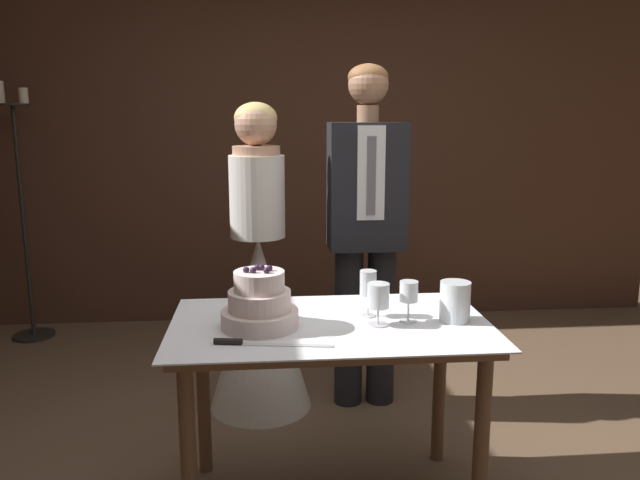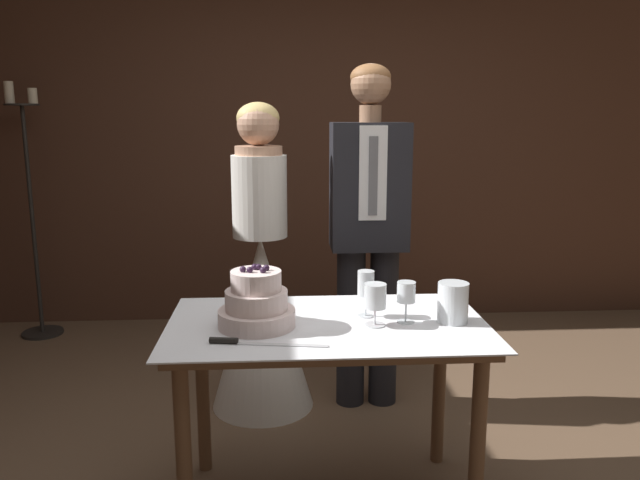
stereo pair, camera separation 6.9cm
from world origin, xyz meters
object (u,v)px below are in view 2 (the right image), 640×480
at_px(cake_table, 327,348).
at_px(wine_glass_near, 366,285).
at_px(tiered_cake, 256,304).
at_px(wine_glass_middle, 406,294).
at_px(cake_knife, 245,342).
at_px(bride, 261,299).
at_px(wine_glass_far, 375,298).
at_px(groom, 369,223).
at_px(hurricane_candle, 453,303).
at_px(candle_stand, 32,223).

relative_size(cake_table, wine_glass_near, 6.61).
distance_m(tiered_cake, wine_glass_middle, 0.57).
bearing_deg(cake_knife, bride, 97.76).
distance_m(cake_knife, wine_glass_middle, 0.64).
bearing_deg(wine_glass_far, cake_table, 166.17).
distance_m(cake_table, wine_glass_near, 0.29).
bearing_deg(bride, wine_glass_far, -63.72).
relative_size(tiered_cake, groom, 0.16).
relative_size(cake_table, wine_glass_middle, 7.61).
bearing_deg(hurricane_candle, cake_table, 177.46).
distance_m(wine_glass_middle, bride, 1.10).
height_order(wine_glass_near, wine_glass_middle, wine_glass_near).
xyz_separation_m(cake_knife, bride, (0.02, 1.09, -0.17)).
bearing_deg(bride, cake_table, -72.37).
bearing_deg(wine_glass_far, candle_stand, 134.07).
relative_size(cake_knife, groom, 0.23).
distance_m(wine_glass_far, bride, 1.07).
distance_m(wine_glass_far, hurricane_candle, 0.31).
xyz_separation_m(tiered_cake, wine_glass_far, (0.44, -0.02, 0.02)).
distance_m(cake_table, tiered_cake, 0.33).
bearing_deg(wine_glass_middle, wine_glass_near, 150.14).
relative_size(cake_table, wine_glass_far, 7.53).
bearing_deg(bride, groom, -0.06).
relative_size(wine_glass_middle, bride, 0.10).
distance_m(cake_knife, candle_stand, 2.79).
xyz_separation_m(cake_knife, candle_stand, (-1.59, 2.30, 0.04)).
xyz_separation_m(wine_glass_middle, hurricane_candle, (0.18, -0.00, -0.04)).
relative_size(bride, groom, 0.90).
distance_m(wine_glass_middle, hurricane_candle, 0.18).
relative_size(cake_knife, hurricane_candle, 2.67).
xyz_separation_m(cake_table, hurricane_candle, (0.48, -0.02, 0.18)).
distance_m(cake_table, groom, 0.98).
bearing_deg(cake_knife, wine_glass_near, 40.07).
bearing_deg(cake_knife, candle_stand, 133.50).
height_order(tiered_cake, wine_glass_far, tiered_cake).
xyz_separation_m(cake_table, bride, (-0.28, 0.88, -0.06)).
relative_size(groom, candle_stand, 1.02).
bearing_deg(wine_glass_near, candle_stand, 135.29).
relative_size(cake_table, groom, 0.68).
height_order(cake_knife, wine_glass_near, wine_glass_near).
xyz_separation_m(wine_glass_far, groom, (0.10, 0.92, 0.13)).
bearing_deg(candle_stand, hurricane_candle, -41.71).
height_order(bride, candle_stand, candle_stand).
xyz_separation_m(wine_glass_near, wine_glass_far, (0.02, -0.11, -0.02)).
xyz_separation_m(wine_glass_far, candle_stand, (-2.06, 2.13, -0.06)).
height_order(groom, candle_stand, groom).
relative_size(cake_knife, wine_glass_far, 2.55).
bearing_deg(cake_table, wine_glass_middle, -3.17).
bearing_deg(wine_glass_far, tiered_cake, 177.78).
bearing_deg(candle_stand, cake_table, -47.89).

